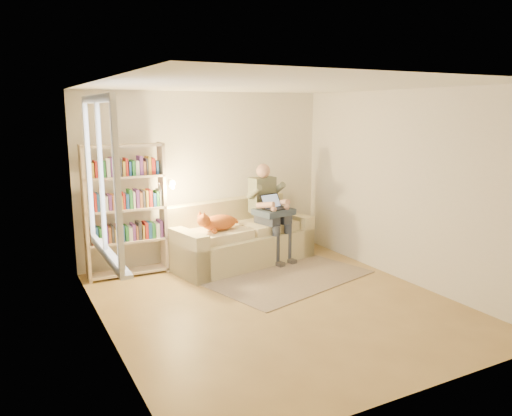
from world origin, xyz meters
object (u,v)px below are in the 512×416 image
person (268,206)px  cat (215,223)px  laptop (273,205)px  bookshelf (125,204)px  sofa (239,240)px

person → cat: size_ratio=1.96×
cat → laptop: size_ratio=1.93×
person → laptop: (0.02, -0.12, 0.03)m
laptop → bookshelf: 2.21m
sofa → bookshelf: size_ratio=1.25×
bookshelf → person: bearing=-5.0°
person → bookshelf: 2.18m
cat → bookshelf: size_ratio=0.41×
person → laptop: person is taller
sofa → laptop: bearing=-32.4°
cat → laptop: laptop is taller
sofa → cat: (-0.50, -0.24, 0.38)m
person → cat: (-0.97, -0.16, -0.14)m
sofa → cat: sofa is taller
person → bookshelf: bookshelf is taller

